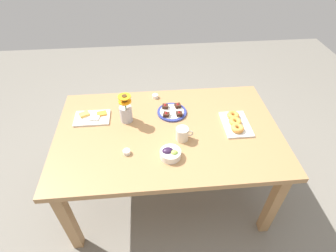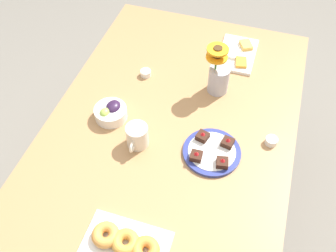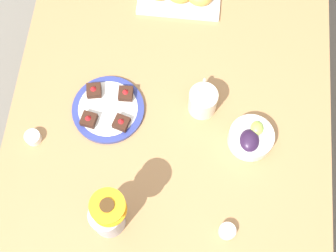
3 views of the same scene
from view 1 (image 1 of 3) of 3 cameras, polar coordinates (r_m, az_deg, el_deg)
ground_plane at (r=2.44m, az=0.00°, el=-13.73°), size 6.00×6.00×0.00m
dining_table at (r=1.93m, az=0.00°, el=-2.76°), size 1.60×1.00×0.74m
coffee_mug at (r=1.78m, az=3.14°, el=-1.70°), size 0.12×0.09×0.10m
grape_bowl at (r=1.68m, az=0.49°, el=-5.99°), size 0.13×0.13×0.07m
cheese_platter at (r=2.05m, az=-16.16°, el=1.81°), size 0.26×0.17×0.03m
croissant_platter at (r=1.97m, az=14.49°, el=0.69°), size 0.19×0.28×0.05m
jam_cup_honey at (r=2.18m, az=-2.81°, el=6.53°), size 0.05×0.05×0.03m
jam_cup_berry at (r=1.73m, az=-9.00°, el=-5.57°), size 0.05×0.05×0.03m
dessert_plate at (r=2.02m, az=0.86°, el=3.12°), size 0.23×0.23×0.05m
flower_vase at (r=1.93m, az=-9.15°, el=3.05°), size 0.10×0.11×0.24m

